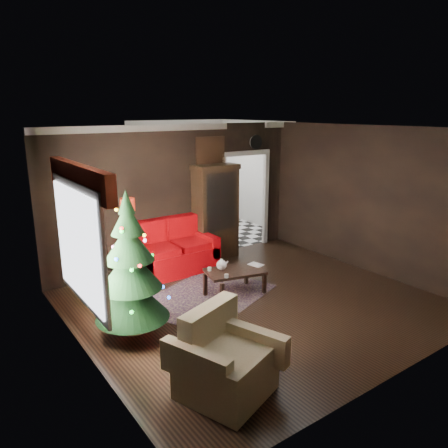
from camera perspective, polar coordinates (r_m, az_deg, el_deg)
floor at (r=7.20m, az=4.21°, el=-10.41°), size 5.50×5.50×0.00m
ceiling at (r=6.51m, az=4.69°, el=12.46°), size 5.50×5.50×0.00m
wall_back at (r=8.74m, az=-6.09°, el=3.79°), size 5.50×0.00×5.50m
wall_front at (r=5.14m, az=22.57°, el=-5.27°), size 5.50×0.00×5.50m
wall_left at (r=5.45m, az=-18.47°, el=-3.75°), size 0.00×5.50×5.50m
wall_right at (r=8.70m, az=18.56°, el=3.04°), size 0.00×5.50×5.50m
doorway at (r=9.73m, az=2.73°, el=2.90°), size 1.10×0.10×2.10m
left_window at (r=5.63m, az=-18.73°, el=-2.65°), size 0.05×1.60×1.40m
valance at (r=5.48m, az=-18.64°, el=5.70°), size 0.12×2.10×0.35m
kitchen_floor at (r=11.17m, az=-2.08°, el=-1.06°), size 3.00×3.00×0.00m
kitchen_window at (r=12.06m, az=-5.98°, el=8.30°), size 0.70×0.06×0.70m
rug at (r=7.41m, az=-2.26°, el=-9.55°), size 2.56×2.23×0.01m
loveseat at (r=8.39m, az=-6.79°, el=-3.05°), size 1.70×0.90×1.00m
curio_cabinet at (r=9.03m, az=-1.14°, el=1.31°), size 0.90×0.45×1.90m
floor_lamp at (r=7.64m, az=-12.36°, el=-2.53°), size 0.30×0.30×1.59m
christmas_tree at (r=5.94m, az=-12.33°, el=-5.37°), size 1.22×1.22×1.94m
armchair at (r=4.93m, az=0.25°, el=-17.09°), size 1.18×1.18×0.94m
coffee_table at (r=7.41m, az=1.45°, el=-7.68°), size 1.07×0.79×0.43m
teapot at (r=7.30m, az=-0.32°, el=-5.41°), size 0.24×0.24×0.19m
cup_a at (r=7.30m, az=-1.93°, el=-5.97°), size 0.07×0.07×0.06m
cup_b at (r=7.00m, az=0.32°, el=-6.88°), size 0.09×0.09×0.06m
book at (r=7.45m, az=3.83°, el=-4.78°), size 0.18×0.06×0.25m
wall_clock at (r=9.66m, az=4.20°, el=10.76°), size 0.32×0.32×0.06m
painting at (r=8.97m, az=-1.86°, el=9.64°), size 0.62×0.05×0.52m
kitchen_counter at (r=12.05m, az=-5.23°, el=2.28°), size 1.80×0.60×0.90m
kitchen_table at (r=10.67m, az=-2.56°, el=0.26°), size 0.70×0.70×0.75m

